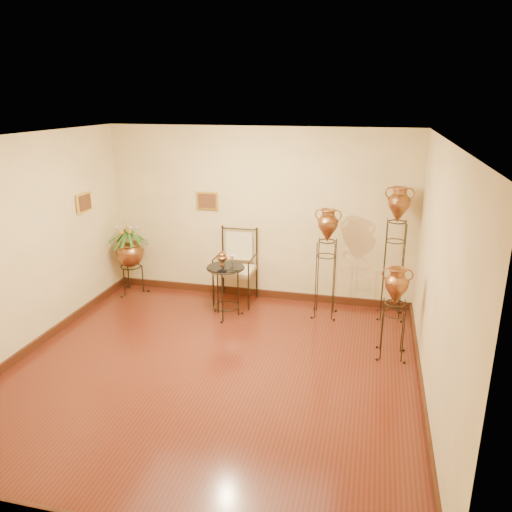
% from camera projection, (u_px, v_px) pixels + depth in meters
% --- Properties ---
extents(ground, '(5.00, 5.00, 0.00)m').
position_uv_depth(ground, '(212.00, 370.00, 6.16)').
color(ground, '#5B1B15').
rests_on(ground, ground).
extents(room_shell, '(5.02, 5.02, 2.81)m').
position_uv_depth(room_shell, '(207.00, 235.00, 5.64)').
color(room_shell, beige).
rests_on(room_shell, ground).
extents(amphora_tall, '(0.47, 0.47, 2.03)m').
position_uv_depth(amphora_tall, '(395.00, 252.00, 7.35)').
color(amphora_tall, '#2C2416').
rests_on(amphora_tall, ground).
extents(amphora_mid, '(0.48, 0.48, 1.69)m').
position_uv_depth(amphora_mid, '(326.00, 263.00, 7.46)').
color(amphora_mid, '#2C2416').
rests_on(amphora_mid, ground).
extents(amphora_short, '(0.49, 0.49, 1.23)m').
position_uv_depth(amphora_short, '(394.00, 312.00, 6.32)').
color(amphora_short, '#2C2416').
rests_on(amphora_short, ground).
extents(planter_urn, '(0.90, 0.90, 1.36)m').
position_uv_depth(planter_urn, '(129.00, 250.00, 8.40)').
color(planter_urn, '#2C2416').
rests_on(planter_urn, ground).
extents(armchair, '(0.67, 0.63, 1.20)m').
position_uv_depth(armchair, '(235.00, 267.00, 8.03)').
color(armchair, '#2C2416').
rests_on(armchair, ground).
extents(side_table, '(0.67, 0.67, 1.02)m').
position_uv_depth(side_table, '(226.00, 290.00, 7.56)').
color(side_table, '#2C2416').
rests_on(side_table, ground).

